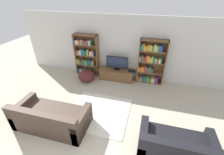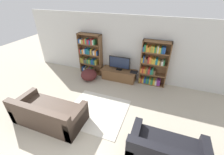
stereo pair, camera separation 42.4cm
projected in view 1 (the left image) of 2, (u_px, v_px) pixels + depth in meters
name	position (u px, v px, depth m)	size (l,w,h in m)	color
wall_back	(122.00, 48.00, 6.11)	(8.80, 0.06, 2.60)	silver
bookshelf_left	(86.00, 56.00, 6.52)	(1.04, 0.30, 1.81)	brown
bookshelf_right	(150.00, 63.00, 5.91)	(1.04, 0.30, 1.81)	brown
tv_stand	(117.00, 74.00, 6.41)	(1.48, 0.54, 0.46)	brown
television	(117.00, 63.00, 6.16)	(0.89, 0.16, 0.58)	black
laptop	(132.00, 71.00, 6.16)	(0.30, 0.25, 0.03)	#28282D
area_rug	(99.00, 112.00, 4.78)	(1.84, 1.73, 0.02)	beige
couch_left_sectional	(51.00, 118.00, 4.18)	(2.03, 0.98, 0.82)	#423328
couch_right_sofa	(175.00, 149.00, 3.35)	(1.65, 0.97, 0.93)	black
beanbag_ottoman	(86.00, 76.00, 6.28)	(0.68, 0.68, 0.47)	#4C1E1E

